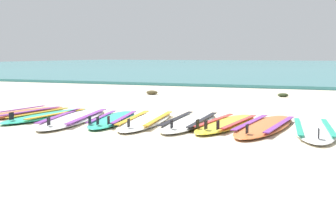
% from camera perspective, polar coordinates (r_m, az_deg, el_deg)
% --- Properties ---
extents(ground_plane, '(80.00, 80.00, 0.00)m').
position_cam_1_polar(ground_plane, '(6.78, 0.73, -2.73)').
color(ground_plane, beige).
extents(sea, '(80.00, 60.00, 0.10)m').
position_cam_1_polar(sea, '(43.68, 18.22, 4.34)').
color(sea, teal).
rests_on(sea, ground).
extents(surfboard_0, '(0.68, 1.98, 0.18)m').
position_cam_1_polar(surfboard_0, '(8.01, -17.89, -1.41)').
color(surfboard_0, orange).
rests_on(surfboard_0, ground).
extents(surfboard_1, '(0.67, 2.05, 0.18)m').
position_cam_1_polar(surfboard_1, '(7.52, -14.99, -1.79)').
color(surfboard_1, '#2DB793').
rests_on(surfboard_1, ground).
extents(surfboard_2, '(1.13, 2.52, 0.18)m').
position_cam_1_polar(surfboard_2, '(7.13, -11.84, -2.12)').
color(surfboard_2, white).
rests_on(surfboard_2, ground).
extents(surfboard_3, '(0.90, 2.01, 0.18)m').
position_cam_1_polar(surfboard_3, '(6.91, -6.99, -2.30)').
color(surfboard_3, '#2DB793').
rests_on(surfboard_3, ground).
extents(surfboard_4, '(0.88, 2.27, 0.18)m').
position_cam_1_polar(surfboard_4, '(6.75, -2.80, -2.45)').
color(surfboard_4, white).
rests_on(surfboard_4, ground).
extents(surfboard_5, '(0.67, 2.26, 0.18)m').
position_cam_1_polar(surfboard_5, '(6.64, 2.78, -2.59)').
color(surfboard_5, silver).
rests_on(surfboard_5, ground).
extents(surfboard_6, '(0.72, 2.09, 0.18)m').
position_cam_1_polar(surfboard_6, '(6.49, 7.48, -2.83)').
color(surfboard_6, yellow).
rests_on(surfboard_6, ground).
extents(surfboard_7, '(0.77, 2.31, 0.18)m').
position_cam_1_polar(surfboard_7, '(6.37, 12.24, -3.08)').
color(surfboard_7, orange).
rests_on(surfboard_7, ground).
extents(surfboard_8, '(0.78, 2.15, 0.18)m').
position_cam_1_polar(surfboard_8, '(6.22, 17.97, -3.46)').
color(surfboard_8, white).
rests_on(surfboard_8, ground).
extents(seaweed_clump_near_shoreline, '(0.30, 0.24, 0.11)m').
position_cam_1_polar(seaweed_clump_near_shoreline, '(11.50, -2.05, 1.09)').
color(seaweed_clump_near_shoreline, '#4C4228').
rests_on(seaweed_clump_near_shoreline, ground).
extents(seaweed_clump_mid_sand, '(0.26, 0.21, 0.09)m').
position_cam_1_polar(seaweed_clump_mid_sand, '(11.20, 14.39, 0.74)').
color(seaweed_clump_mid_sand, '#2D381E').
rests_on(seaweed_clump_mid_sand, ground).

